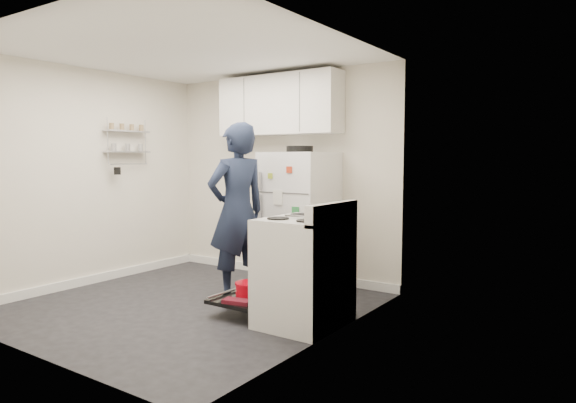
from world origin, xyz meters
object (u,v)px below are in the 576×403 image
Objects in this scene: open_oven_door at (251,294)px; refrigerator at (300,220)px; person at (237,211)px; electric_range at (303,272)px.

refrigerator is (-0.18, 1.12, 0.59)m from open_oven_door.
person is (-0.46, 0.36, 0.73)m from open_oven_door.
person is at bearing 161.79° from electric_range.
open_oven_door is at bearing 71.39° from person.
electric_range is at bearing -55.66° from refrigerator.
electric_range is at bearing 91.19° from person.
electric_range is 0.68× the size of refrigerator.
open_oven_door is at bearing -178.00° from electric_range.
electric_range is 0.64m from open_oven_door.
person reaches higher than open_oven_door.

